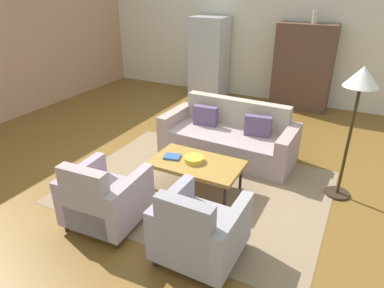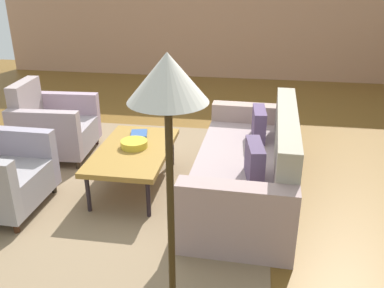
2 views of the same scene
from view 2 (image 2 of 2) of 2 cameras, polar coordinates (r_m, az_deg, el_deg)
ground_plane at (r=4.58m, az=-3.93°, el=-3.80°), size 10.23×10.23×0.00m
wall_left at (r=8.31m, az=2.56°, el=18.64°), size 0.12×8.35×2.80m
area_rug at (r=4.32m, az=-7.10°, el=-5.66°), size 3.40×2.60×0.01m
couch at (r=4.04m, az=8.43°, el=-3.36°), size 2.13×0.96×0.86m
coffee_table at (r=4.16m, az=-8.02°, el=-1.08°), size 1.20×0.70×0.42m
armchair_left at (r=5.12m, az=-18.70°, el=2.19°), size 0.85×0.85×0.88m
fruit_bowl at (r=4.17m, az=-7.93°, el=0.02°), size 0.27×0.27×0.07m
book_stack at (r=4.46m, az=-7.28°, el=1.37°), size 0.25×0.21×0.03m
floor_lamp at (r=2.03m, az=-3.27°, el=4.83°), size 0.40×0.40×1.72m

